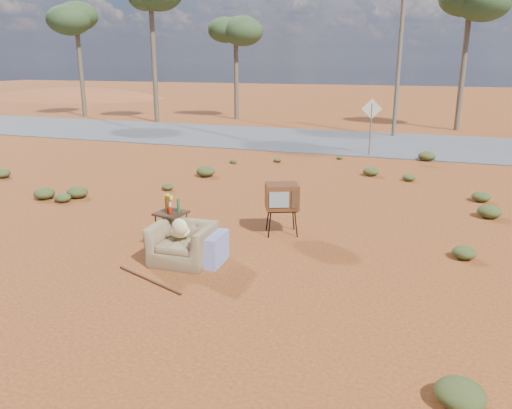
% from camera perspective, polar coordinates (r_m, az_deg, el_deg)
% --- Properties ---
extents(ground, '(140.00, 140.00, 0.00)m').
position_cam_1_polar(ground, '(9.30, -5.78, -6.66)').
color(ground, '#98511E').
rests_on(ground, ground).
extents(highway, '(140.00, 7.00, 0.04)m').
position_cam_1_polar(highway, '(23.31, 10.00, 7.11)').
color(highway, '#565659').
rests_on(highway, ground).
extents(dirt_mound, '(26.00, 18.00, 2.00)m').
position_cam_1_polar(dirt_mound, '(53.76, -20.02, 11.39)').
color(dirt_mound, '#974A24').
rests_on(dirt_mound, ground).
extents(armchair, '(1.31, 0.86, 0.96)m').
position_cam_1_polar(armchair, '(9.23, -7.83, -3.91)').
color(armchair, olive).
rests_on(armchair, ground).
extents(tv_unit, '(0.84, 0.76, 1.10)m').
position_cam_1_polar(tv_unit, '(10.53, 2.99, 0.85)').
color(tv_unit, black).
rests_on(tv_unit, ground).
extents(side_table, '(0.61, 0.61, 1.07)m').
position_cam_1_polar(side_table, '(9.83, -9.75, -0.65)').
color(side_table, '#392515').
rests_on(side_table, ground).
extents(rusty_bar, '(1.55, 0.65, 0.04)m').
position_cam_1_polar(rusty_bar, '(8.72, -12.13, -8.40)').
color(rusty_bar, '#512315').
rests_on(rusty_bar, ground).
extents(road_sign, '(0.78, 0.06, 2.19)m').
position_cam_1_polar(road_sign, '(19.97, 13.04, 9.75)').
color(road_sign, brown).
rests_on(road_sign, ground).
extents(eucalyptus_far_left, '(3.20, 3.20, 7.10)m').
position_cam_1_polar(eucalyptus_far_left, '(35.29, -19.86, 19.08)').
color(eucalyptus_far_left, brown).
rests_on(eucalyptus_far_left, ground).
extents(eucalyptus_near_left, '(3.20, 3.20, 6.60)m').
position_cam_1_polar(eucalyptus_near_left, '(32.01, -2.33, 19.48)').
color(eucalyptus_near_left, brown).
rests_on(eucalyptus_near_left, ground).
extents(eucalyptus_center, '(3.20, 3.20, 7.60)m').
position_cam_1_polar(eucalyptus_center, '(28.91, 23.32, 20.57)').
color(eucalyptus_center, brown).
rests_on(eucalyptus_center, ground).
extents(utility_pole_center, '(1.40, 0.20, 8.00)m').
position_cam_1_polar(utility_pole_center, '(25.30, 16.13, 16.82)').
color(utility_pole_center, brown).
rests_on(utility_pole_center, ground).
extents(scrub_patch, '(17.49, 8.07, 0.33)m').
position_cam_1_polar(scrub_patch, '(13.42, -1.09, 1.24)').
color(scrub_patch, '#414920').
rests_on(scrub_patch, ground).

